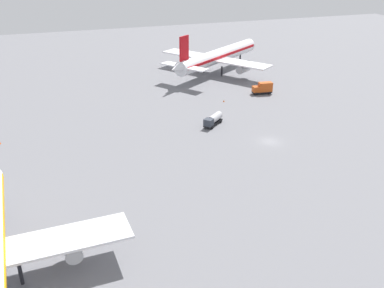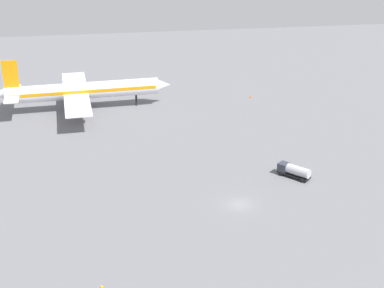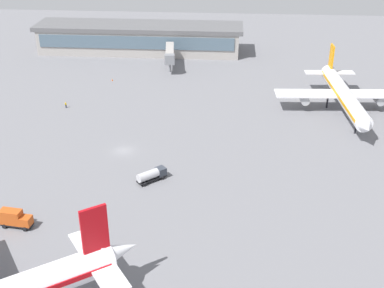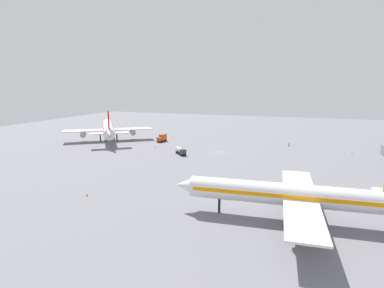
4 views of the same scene
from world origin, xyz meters
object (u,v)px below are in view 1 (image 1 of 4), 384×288
safety_cone_mid_apron (224,101)px  airplane_at_gate (217,56)px  safety_cone_far_side (0,143)px  fuel_truck (213,120)px  catering_truck (263,88)px

safety_cone_mid_apron → airplane_at_gate: bearing=72.5°
airplane_at_gate → safety_cone_mid_apron: (-8.75, -27.76, -5.07)m
safety_cone_far_side → fuel_truck: bearing=-5.2°
airplane_at_gate → safety_cone_far_side: bearing=174.9°
airplane_at_gate → safety_cone_mid_apron: size_ratio=69.52×
fuel_truck → safety_cone_far_side: 47.44m
airplane_at_gate → safety_cone_mid_apron: 29.54m
catering_truck → fuel_truck: (-21.60, -17.36, -0.31)m
fuel_truck → airplane_at_gate: bearing=-153.9°
fuel_truck → safety_cone_far_side: fuel_truck is taller
airplane_at_gate → catering_truck: 25.46m
fuel_truck → safety_cone_far_side: bearing=-46.8°
catering_truck → fuel_truck: bearing=46.0°
catering_truck → safety_cone_far_side: size_ratio=9.66×
catering_truck → fuel_truck: size_ratio=0.97×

